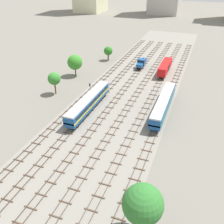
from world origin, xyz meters
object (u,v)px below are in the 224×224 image
(passenger_coach_right_near, at_px, (163,103))
(freight_boxcar_centre_right_mid, at_px, (165,67))
(signal_post_nearest, at_px, (90,89))
(shunter_loco_centre_left_midfar, at_px, (142,62))
(passenger_coach_left_nearest, at_px, (89,102))

(passenger_coach_right_near, bearing_deg, freight_boxcar_centre_right_mid, 99.34)
(freight_boxcar_centre_right_mid, height_order, signal_post_nearest, signal_post_nearest)
(passenger_coach_right_near, relative_size, freight_boxcar_centre_right_mid, 1.57)
(passenger_coach_right_near, bearing_deg, shunter_loco_centre_left_midfar, 114.12)
(passenger_coach_right_near, xyz_separation_m, shunter_loco_centre_left_midfar, (-14.03, 31.33, -0.60))
(shunter_loco_centre_left_midfar, height_order, signal_post_nearest, signal_post_nearest)
(freight_boxcar_centre_right_mid, bearing_deg, signal_post_nearest, -120.13)
(shunter_loco_centre_left_midfar, relative_size, signal_post_nearest, 1.65)
(passenger_coach_left_nearest, distance_m, shunter_loco_centre_left_midfar, 37.66)
(shunter_loco_centre_left_midfar, bearing_deg, freight_boxcar_centre_right_mid, -17.49)
(signal_post_nearest, bearing_deg, shunter_loco_centre_left_midfar, 77.31)
(passenger_coach_left_nearest, height_order, passenger_coach_right_near, same)
(freight_boxcar_centre_right_mid, relative_size, signal_post_nearest, 2.74)
(passenger_coach_left_nearest, bearing_deg, shunter_loco_centre_left_midfar, 82.87)
(passenger_coach_left_nearest, xyz_separation_m, freight_boxcar_centre_right_mid, (14.03, 34.42, -0.16))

